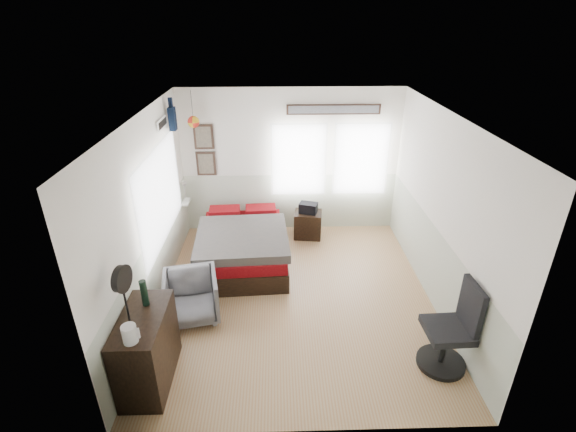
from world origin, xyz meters
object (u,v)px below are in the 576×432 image
task_chair (452,334)px  dresser (147,349)px  bed (243,246)px  armchair (192,297)px  nightstand (308,224)px

task_chair → dresser: bearing=179.6°
dresser → bed: bearing=70.3°
dresser → task_chair: 3.51m
dresser → armchair: size_ratio=1.37×
armchair → nightstand: size_ratio=1.46×
nightstand → bed: bearing=-136.1°
bed → dresser: size_ratio=2.07×
dresser → nightstand: (2.06, 3.37, -0.20)m
armchair → dresser: bearing=-116.4°
armchair → task_chair: (3.21, -0.98, 0.14)m
bed → dresser: 2.67m
nightstand → task_chair: 3.57m
nightstand → dresser: bearing=-114.1°
bed → nightstand: bearing=33.4°
bed → armchair: (-0.61, -1.41, 0.02)m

